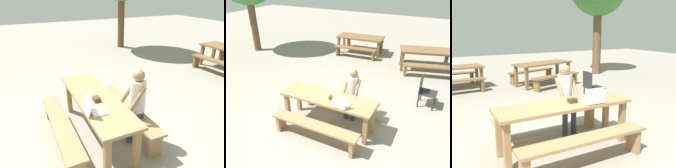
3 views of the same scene
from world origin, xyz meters
TOP-DOWN VIEW (x-y plane):
  - ground_plane at (0.00, 0.00)m, footprint 30.00×30.00m
  - picnic_table_front at (0.00, 0.00)m, footprint 2.20×0.65m
  - bench_near at (0.00, -0.62)m, footprint 2.00×0.30m
  - bench_far at (0.00, 0.62)m, footprint 2.00×0.30m
  - laptop at (0.42, -0.18)m, footprint 0.34×0.34m
  - small_pouch at (0.13, -0.03)m, footprint 0.13×0.10m
  - person_seated at (0.34, 0.58)m, footprint 0.38×0.39m
  - plastic_chair at (1.88, 1.96)m, footprint 0.46×0.46m
  - picnic_table_mid at (1.62, 4.52)m, footprint 2.16×1.30m
  - bench_mid_south at (1.80, 3.87)m, footprint 1.83×0.77m
  - bench_mid_north at (1.45, 5.17)m, footprint 1.83×0.77m
  - picnic_table_rear at (-1.27, 5.15)m, footprint 2.01×0.97m
  - bench_rear_south at (-1.23, 4.47)m, footprint 1.78×0.42m
  - bench_rear_north at (-1.32, 5.83)m, footprint 1.78×0.42m

SIDE VIEW (x-z plane):
  - ground_plane at x=0.00m, z-range 0.00..0.00m
  - bench_mid_south at x=1.80m, z-range 0.11..0.53m
  - bench_mid_north at x=1.45m, z-range 0.11..0.53m
  - bench_rear_south at x=-1.23m, z-range 0.11..0.54m
  - bench_rear_north at x=-1.32m, z-range 0.11..0.54m
  - bench_near at x=0.00m, z-range 0.12..0.56m
  - bench_far at x=0.00m, z-range 0.12..0.56m
  - plastic_chair at x=1.88m, z-range 0.02..0.85m
  - picnic_table_rear at x=-1.27m, z-range 0.27..1.00m
  - picnic_table_front at x=0.00m, z-range 0.26..1.03m
  - picnic_table_mid at x=1.62m, z-range 0.27..1.04m
  - person_seated at x=0.34m, z-range 0.09..1.38m
  - small_pouch at x=0.13m, z-range 0.77..0.84m
  - laptop at x=0.42m, z-range 0.70..0.95m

